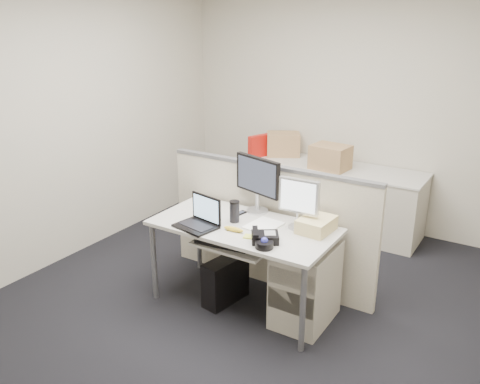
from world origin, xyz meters
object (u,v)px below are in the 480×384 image
Objects in this scene: desk at (244,232)px; monitor_main at (258,185)px; desk_phone at (265,237)px; laptop at (195,214)px.

monitor_main is (-0.06, 0.32, 0.31)m from desk.
monitor_main reaches higher than desk.
desk is at bearing 116.50° from desk_phone.
monitor_main reaches higher than laptop.
monitor_main is 0.63m from laptop.
monitor_main reaches higher than desk_phone.
laptop is 1.60× the size of desk_phone.
desk_phone is at bearing -30.96° from desk.
desk_phone is (0.36, -0.50, -0.21)m from monitor_main.
laptop reaches higher than desk.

